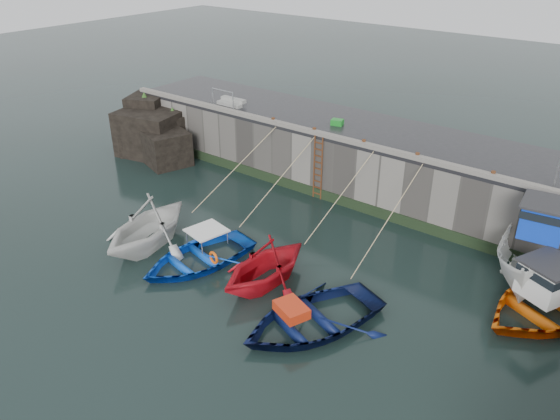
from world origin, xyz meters
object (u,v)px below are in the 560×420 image
Objects in this scene: boat_far_white at (535,253)px; bollard_a at (273,120)px; boat_near_blacktrim at (266,283)px; boat_near_white at (150,245)px; ladder at (318,168)px; boat_far_orange at (551,302)px; bollard_b at (314,130)px; boat_near_navy at (311,325)px; fish_crate at (337,122)px; boat_near_blue at (198,262)px; bollard_e at (493,174)px; bollard_d at (417,156)px; bollard_c at (364,143)px.

boat_far_white is 13.55m from bollard_a.
boat_far_white reaches higher than boat_near_blacktrim.
boat_near_white is at bearing -157.85° from boat_far_white.
ladder is 11.79m from boat_far_orange.
boat_far_white is (13.35, 7.39, 1.05)m from boat_near_white.
boat_far_white is 23.96× the size of bollard_b.
bollard_a is at bearing 168.92° from boat_far_white.
fish_crate reaches higher than boat_near_navy.
boat_near_blue is 3.07m from boat_near_blacktrim.
boat_near_blacktrim is 8.76m from bollard_b.
boat_far_orange is at bearing 9.74° from boat_near_white.
bollard_e is (8.00, 0.34, 1.71)m from ladder.
fish_crate reaches higher than boat_near_white.
boat_near_white is at bearing -134.59° from boat_far_orange.
boat_near_blacktrim is at bearing -106.49° from bollard_d.
bollard_e is at bearing 0.00° from bollard_a.
fish_crate is at bearing 161.46° from bollard_d.
boat_near_navy is at bearing -11.99° from boat_near_white.
boat_far_orange is at bearing 35.75° from boat_near_blue.
boat_near_blacktrim is 14.87× the size of bollard_d.
bollard_d is at bearing 0.00° from bollard_c.
boat_far_white is 11.10m from bollard_b.
boat_far_white is at bearing 147.17° from boat_far_orange.
bollard_d is (5.30, 0.00, 0.00)m from bollard_b.
bollard_a is 1.00× the size of bollard_e.
ladder is 8.74m from boat_near_white.
bollard_e is at bearing 0.00° from bollard_d.
boat_far_orange is at bearing 31.74° from boat_near_blacktrim.
bollard_c is (-8.12, 0.99, 2.25)m from boat_far_white.
boat_near_navy is (2.76, -0.95, 0.00)m from boat_near_blacktrim.
ladder is at bearing 144.39° from boat_near_navy.
ladder is 3.47m from bollard_a.
boat_near_navy is 0.72× the size of boat_far_orange.
bollard_d is (2.23, 7.52, 3.30)m from boat_near_blacktrim.
boat_far_white reaches higher than bollard_d.
bollard_d and bollard_e have the same top height.
boat_near_blue is (-0.44, -7.75, -1.59)m from ladder.
boat_far_white is 23.96× the size of bollard_d.
boat_near_navy is 18.64× the size of bollard_c.
boat_near_blue is at bearing -4.85° from boat_near_white.
fish_crate is (-11.77, 4.48, 2.90)m from boat_far_orange.
boat_far_white reaches higher than boat_near_white.
bollard_a is 11.00m from bollard_e.
bollard_e reaches higher than ladder.
boat_near_navy is at bearing 7.94° from boat_near_blue.
bollard_a and bollard_d have the same top height.
ladder is 9.86m from boat_near_navy.
fish_crate is 2.06× the size of bollard_b.
boat_near_blue is 8.73m from bollard_b.
bollard_a reaches higher than boat_near_navy.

